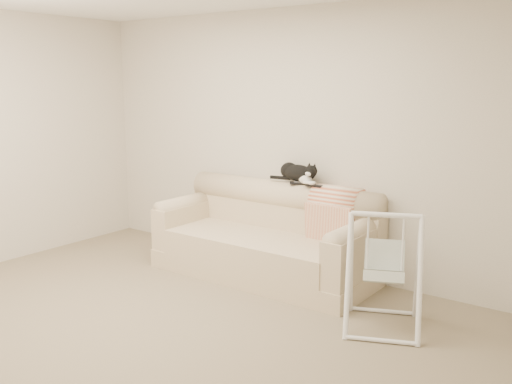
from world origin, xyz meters
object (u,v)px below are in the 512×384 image
remote_a (299,183)px  tuxedo_cat (298,173)px  sofa (267,239)px  remote_b (314,186)px  baby_swing (384,271)px

remote_a → tuxedo_cat: size_ratio=0.32×
sofa → remote_b: size_ratio=12.83×
sofa → tuxedo_cat: size_ratio=3.95×
tuxedo_cat → baby_swing: (1.26, -0.75, -0.54)m
remote_a → remote_b: 0.19m
sofa → baby_swing: bearing=-19.0°
remote_a → tuxedo_cat: bearing=137.1°
tuxedo_cat → baby_swing: bearing=-30.8°
sofa → baby_swing: size_ratio=2.37×
remote_a → sofa: bearing=-133.6°
remote_b → remote_a: bearing=170.5°
tuxedo_cat → baby_swing: size_ratio=0.60×
remote_b → tuxedo_cat: bearing=164.8°
remote_b → baby_swing: bearing=-33.6°
sofa → tuxedo_cat: 0.72m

